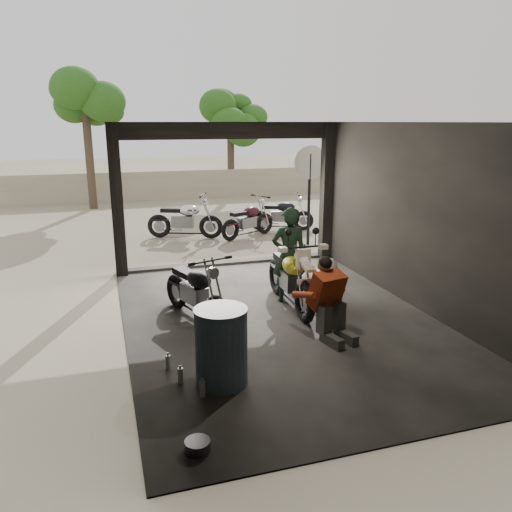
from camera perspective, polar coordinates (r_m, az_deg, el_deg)
ground at (r=8.40m, az=2.67°, el=-7.35°), size 80.00×80.00×0.00m
garage at (r=8.50m, az=1.52°, el=1.99°), size 7.00×7.13×3.20m
boundary_wall at (r=21.61m, az=-10.13°, el=7.98°), size 18.00×0.30×1.20m
tree_left at (r=19.80m, az=-19.02°, el=16.61°), size 2.20×2.20×5.60m
tree_right at (r=21.98m, az=-2.96°, el=16.04°), size 2.20×2.20×5.00m
main_bike at (r=8.78m, az=3.93°, el=-1.93°), size 0.84×1.94×1.28m
left_bike at (r=8.28m, az=-6.93°, el=-3.49°), size 1.24×1.85×1.16m
outside_bike_a at (r=14.19m, az=-8.18°, el=4.53°), size 2.02×1.41×1.26m
outside_bike_b at (r=14.18m, az=-0.91°, el=4.44°), size 1.84×1.40×1.15m
outside_bike_c at (r=15.12m, az=2.95°, el=5.06°), size 1.81×1.18×1.14m
rider at (r=8.98m, az=3.79°, el=0.06°), size 0.68×0.49×1.76m
mechanic at (r=7.54m, az=8.65°, el=-5.19°), size 0.80×0.97×1.23m
stool at (r=9.21m, az=8.43°, el=-2.28°), size 0.40×0.40×0.55m
helmet at (r=9.07m, az=8.36°, el=-1.11°), size 0.34×0.36×0.28m
oil_drum at (r=6.29m, az=-3.99°, el=-10.41°), size 0.86×0.86×1.01m
sign_post at (r=13.20m, az=6.17°, el=8.89°), size 0.87×0.08×2.62m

